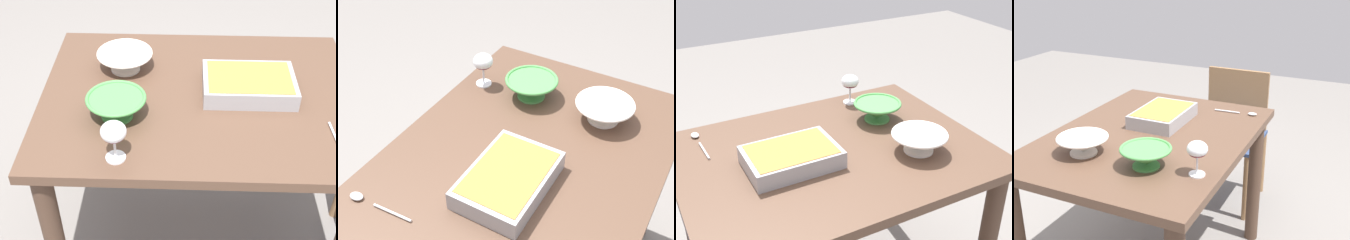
# 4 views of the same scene
# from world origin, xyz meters

# --- Properties ---
(ground_plane) EXTENTS (8.00, 8.00, 0.00)m
(ground_plane) POSITION_xyz_m (0.00, 0.00, 0.00)
(ground_plane) COLOR gray
(dining_table) EXTENTS (1.14, 0.86, 0.77)m
(dining_table) POSITION_xyz_m (0.00, 0.00, 0.64)
(dining_table) COLOR brown
(dining_table) RESTS_ON ground_plane
(wine_glass) EXTENTS (0.08, 0.08, 0.14)m
(wine_glass) POSITION_xyz_m (-0.26, -0.34, 0.87)
(wine_glass) COLOR white
(wine_glass) RESTS_ON dining_table
(casserole_dish) EXTENTS (0.32, 0.22, 0.07)m
(casserole_dish) POSITION_xyz_m (0.17, 0.02, 0.80)
(casserole_dish) COLOR #99999E
(casserole_dish) RESTS_ON dining_table
(mixing_bowl) EXTENTS (0.20, 0.20, 0.08)m
(mixing_bowl) POSITION_xyz_m (-0.28, -0.14, 0.81)
(mixing_bowl) COLOR #4C994C
(mixing_bowl) RESTS_ON dining_table
(small_bowl) EXTENTS (0.21, 0.21, 0.08)m
(small_bowl) POSITION_xyz_m (-0.28, 0.15, 0.81)
(small_bowl) COLOR white
(small_bowl) RESTS_ON dining_table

